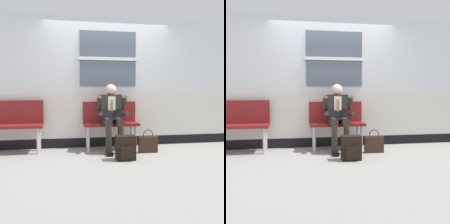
{
  "view_description": "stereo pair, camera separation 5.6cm",
  "coord_description": "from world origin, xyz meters",
  "views": [
    {
      "loc": [
        -0.85,
        -4.7,
        1.15
      ],
      "look_at": [
        0.01,
        0.08,
        0.75
      ],
      "focal_mm": 42.06,
      "sensor_mm": 36.0,
      "label": 1
    },
    {
      "loc": [
        -0.79,
        -4.71,
        1.15
      ],
      "look_at": [
        0.01,
        0.08,
        0.75
      ],
      "focal_mm": 42.06,
      "sensor_mm": 36.0,
      "label": 2
    }
  ],
  "objects": [
    {
      "name": "ground_plane",
      "position": [
        0.0,
        0.0,
        0.0
      ],
      "size": [
        18.0,
        18.0,
        0.0
      ],
      "primitive_type": "plane",
      "color": "gray"
    },
    {
      "name": "station_wall",
      "position": [
        0.0,
        0.63,
        1.32
      ],
      "size": [
        5.55,
        0.16,
        2.65
      ],
      "color": "silver",
      "rests_on": "ground"
    },
    {
      "name": "bench_with_person",
      "position": [
        0.03,
        0.35,
        0.56
      ],
      "size": [
        1.06,
        0.42,
        0.93
      ],
      "color": "maroon",
      "rests_on": "ground"
    },
    {
      "name": "bench_empty",
      "position": [
        -1.77,
        0.36,
        0.57
      ],
      "size": [
        1.02,
        0.42,
        0.96
      ],
      "color": "maroon",
      "rests_on": "ground"
    },
    {
      "name": "person_seated",
      "position": [
        0.03,
        0.15,
        0.69
      ],
      "size": [
        0.57,
        0.7,
        1.27
      ],
      "color": "#2D2823",
      "rests_on": "ground"
    },
    {
      "name": "backpack",
      "position": [
        0.13,
        -0.53,
        0.2
      ],
      "size": [
        0.32,
        0.24,
        0.41
      ],
      "color": "black",
      "rests_on": "ground"
    },
    {
      "name": "handbag",
      "position": [
        0.66,
        -0.1,
        0.16
      ],
      "size": [
        0.35,
        0.09,
        0.43
      ],
      "color": "#331E14",
      "rests_on": "ground"
    }
  ]
}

